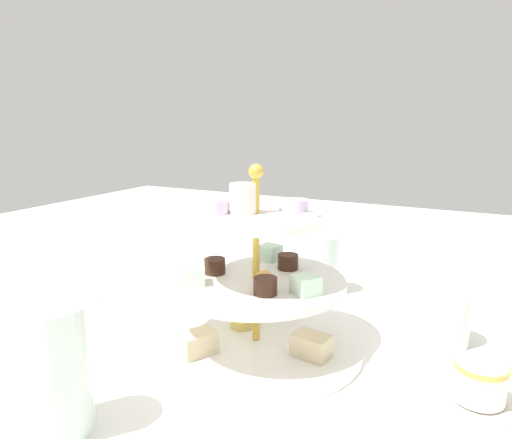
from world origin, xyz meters
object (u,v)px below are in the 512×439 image
water_glass_short_left (447,319)px  butter_knife_left (117,294)px  water_glass_mid_back (323,264)px  water_glass_tall_right (56,370)px  tiered_serving_stand (256,295)px  teacup_with_saucer (480,384)px

water_glass_short_left → butter_knife_left: bearing=7.6°
water_glass_mid_back → water_glass_tall_right: bearing=77.7°
water_glass_short_left → butter_knife_left: 0.56m
water_glass_tall_right → butter_knife_left: water_glass_tall_right is taller
water_glass_tall_right → water_glass_short_left: bearing=-130.5°
water_glass_tall_right → water_glass_short_left: water_glass_tall_right is taller
water_glass_tall_right → water_glass_short_left: (-0.34, -0.39, -0.03)m
water_glass_mid_back → tiered_serving_stand: bearing=86.6°
tiered_serving_stand → butter_knife_left: (0.32, -0.06, -0.08)m
teacup_with_saucer → water_glass_mid_back: water_glass_mid_back is taller
tiered_serving_stand → teacup_with_saucer: tiered_serving_stand is taller
water_glass_tall_right → water_glass_mid_back: bearing=-102.3°
tiered_serving_stand → teacup_with_saucer: bearing=178.4°
butter_knife_left → water_glass_mid_back: 0.39m
water_glass_short_left → butter_knife_left: water_glass_short_left is taller
water_glass_mid_back → butter_knife_left: bearing=29.3°
water_glass_tall_right → butter_knife_left: bearing=-54.9°
water_glass_tall_right → teacup_with_saucer: size_ratio=1.53×
tiered_serving_stand → water_glass_short_left: bearing=-150.6°
teacup_with_saucer → butter_knife_left: size_ratio=0.53×
water_glass_short_left → butter_knife_left: size_ratio=0.43×
teacup_with_saucer → butter_knife_left: bearing=-6.4°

